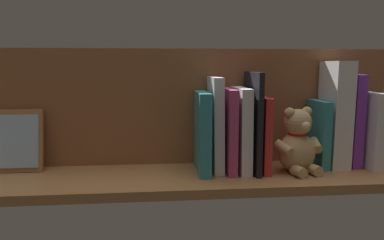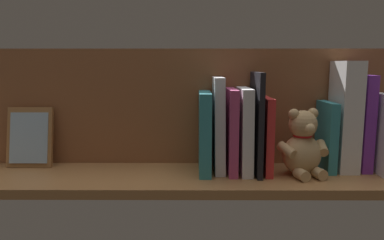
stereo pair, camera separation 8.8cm
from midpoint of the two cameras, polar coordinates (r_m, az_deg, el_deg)
name	(u,v)px [view 2 (the right image)]	position (r cm, az deg, el deg)	size (l,w,h in cm)	color
ground_plane	(192,177)	(91.32, 2.79, -8.96)	(108.86, 24.81, 2.20)	#9E6B3D
shelf_back_panel	(192,107)	(97.84, 2.61, 2.05)	(108.86, 1.50, 30.57)	brown
book_0	(377,133)	(103.72, 29.07, -1.75)	(2.96, 13.23, 19.51)	silver
book_1	(360,123)	(103.15, 26.96, -0.40)	(2.64, 9.91, 23.94)	purple
dictionary_thick_white	(343,116)	(100.53, 24.80, 0.51)	(4.90, 10.63, 27.34)	white
book_2	(325,136)	(99.48, 22.35, -2.36)	(2.18, 11.04, 17.29)	teal
teddy_bear	(301,146)	(93.12, 19.21, -3.86)	(12.74, 11.85, 16.17)	tan
book_3	(263,135)	(93.26, 13.72, -2.24)	(1.85, 13.81, 18.61)	red
book_4	(255,123)	(91.70, 12.43, -0.45)	(1.23, 14.90, 24.68)	black
book_5	(243,130)	(91.96, 10.63, -1.59)	(2.68, 13.89, 20.82)	silver
book_6	(230,131)	(91.43, 8.65, -1.66)	(2.12, 13.94, 20.62)	#B23F72
book_7	(217,124)	(91.60, 6.66, -0.71)	(2.47, 12.28, 23.43)	silver
book_8	(203,132)	(90.58, 4.52, -1.93)	(2.86, 14.32, 19.86)	teal
picture_frame_leaning	(28,137)	(102.84, -21.91, -2.54)	(11.66, 4.56, 15.60)	#9E6B3D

